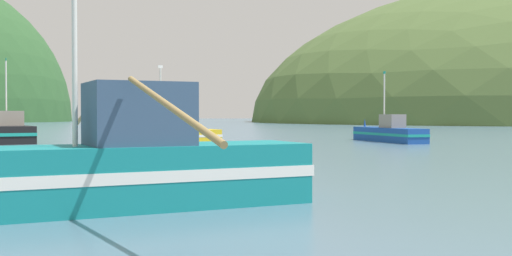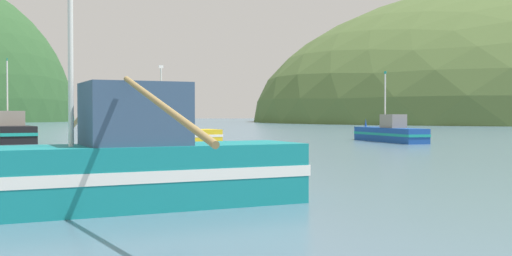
% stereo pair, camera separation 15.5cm
% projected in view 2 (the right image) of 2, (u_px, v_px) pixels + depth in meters
% --- Properties ---
extents(fishing_boat_yellow, '(8.69, 4.88, 5.83)m').
position_uv_depth(fishing_boat_yellow, '(168.00, 135.00, 46.30)').
color(fishing_boat_yellow, gold).
rests_on(fishing_boat_yellow, ground).
extents(fishing_boat_blue, '(2.23, 9.24, 5.69)m').
position_uv_depth(fishing_boat_blue, '(390.00, 133.00, 49.64)').
color(fishing_boat_blue, '#19479E').
rests_on(fishing_boat_blue, ground).
extents(fishing_boat_teal, '(9.50, 12.65, 5.32)m').
position_uv_depth(fishing_boat_teal, '(118.00, 166.00, 14.57)').
color(fishing_boat_teal, '#147F84').
rests_on(fishing_boat_teal, ground).
extents(fishing_boat_black, '(5.69, 12.11, 6.72)m').
position_uv_depth(fishing_boat_black, '(8.00, 132.00, 49.95)').
color(fishing_boat_black, black).
rests_on(fishing_boat_black, ground).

